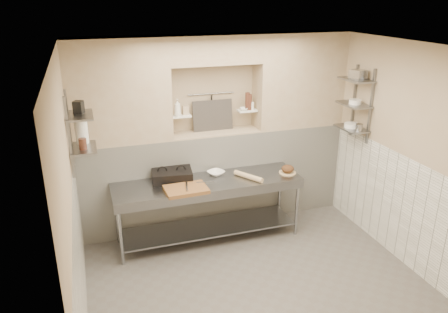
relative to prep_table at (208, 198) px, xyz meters
name	(u,v)px	position (x,y,z in m)	size (l,w,h in m)	color
floor	(257,287)	(0.27, -1.18, -0.69)	(4.00, 3.90, 0.10)	#55504B
ceiling	(265,44)	(0.27, -1.18, 2.21)	(4.00, 3.90, 0.10)	silver
wall_left	(66,204)	(-1.78, -1.18, 0.76)	(0.10, 3.90, 2.80)	tan
wall_right	(413,158)	(2.32, -1.18, 0.76)	(0.10, 3.90, 2.80)	tan
wall_back	(210,128)	(0.27, 0.82, 0.76)	(4.00, 0.10, 2.80)	tan
wall_front	(371,286)	(0.27, -3.18, 0.76)	(4.00, 0.10, 2.80)	tan
backwall_lower	(215,177)	(0.27, 0.57, 0.06)	(4.00, 0.40, 1.40)	white
alcove_sill	(215,132)	(0.27, 0.57, 0.77)	(1.30, 0.40, 0.02)	tan
backwall_pillar_left	(119,92)	(-1.05, 0.57, 1.46)	(1.35, 0.40, 1.40)	tan
backwall_pillar_right	(299,80)	(1.60, 0.57, 1.46)	(1.35, 0.40, 1.40)	tan
backwall_header	(214,49)	(0.27, 0.57, 1.96)	(1.30, 0.40, 0.40)	tan
wainscot_left	(80,264)	(-1.72, -1.18, 0.06)	(0.02, 3.90, 1.40)	white
wainscot_right	(401,209)	(2.26, -1.18, 0.06)	(0.02, 3.90, 1.40)	white
alcove_shelf_left	(181,116)	(-0.23, 0.57, 1.06)	(0.28, 0.16, 0.03)	white
alcove_shelf_right	(247,110)	(0.77, 0.57, 1.06)	(0.28, 0.16, 0.03)	white
utensil_rail	(211,94)	(0.27, 0.74, 1.31)	(0.02, 0.02, 0.70)	gray
hanging_steel	(212,105)	(0.27, 0.72, 1.14)	(0.02, 0.02, 0.30)	black
splash_panel	(213,115)	(0.27, 0.67, 1.00)	(0.60, 0.02, 0.45)	#383330
shelf_rail_left_a	(69,128)	(-1.70, 0.07, 1.16)	(0.03, 0.03, 0.95)	slate
shelf_rail_left_b	(69,138)	(-1.70, -0.33, 1.16)	(0.03, 0.03, 0.95)	slate
wall_shelf_left_lower	(83,148)	(-1.57, -0.13, 0.96)	(0.30, 0.50, 0.03)	slate
wall_shelf_left_upper	(79,115)	(-1.57, -0.13, 1.36)	(0.30, 0.50, 0.03)	slate
shelf_rail_right_a	(354,101)	(2.25, 0.07, 1.21)	(0.03, 0.03, 1.05)	slate
shelf_rail_right_b	(371,107)	(2.25, -0.33, 1.21)	(0.03, 0.03, 1.05)	slate
wall_shelf_right_lower	(351,128)	(2.11, -0.13, 0.86)	(0.30, 0.50, 0.03)	slate
wall_shelf_right_mid	(354,105)	(2.11, -0.13, 1.21)	(0.30, 0.50, 0.03)	slate
wall_shelf_right_upper	(357,80)	(2.11, -0.13, 1.56)	(0.30, 0.50, 0.03)	slate
prep_table	(208,198)	(0.00, 0.00, 0.00)	(2.60, 0.70, 0.90)	gray
panini_press	(172,175)	(-0.46, 0.19, 0.33)	(0.59, 0.47, 0.15)	black
cutting_board	(186,189)	(-0.36, -0.21, 0.28)	(0.55, 0.38, 0.05)	brown
knife_blade	(205,182)	(-0.07, -0.11, 0.31)	(0.24, 0.03, 0.01)	gray
tongs	(187,187)	(-0.35, -0.20, 0.32)	(0.03, 0.03, 0.27)	gray
mixing_bowl	(216,173)	(0.17, 0.19, 0.29)	(0.23, 0.23, 0.06)	white
rolling_pin	(248,176)	(0.56, -0.08, 0.29)	(0.07, 0.07, 0.47)	tan
bread_board	(287,173)	(1.17, -0.07, 0.26)	(0.24, 0.24, 0.01)	tan
bread_loaf	(288,169)	(1.17, -0.07, 0.33)	(0.18, 0.18, 0.11)	#4C2D19
bottle_soap	(177,108)	(-0.28, 0.53, 1.19)	(0.09, 0.09, 0.24)	white
jar_alcove	(185,110)	(-0.15, 0.58, 1.13)	(0.08, 0.08, 0.12)	tan
bowl_alcove	(244,109)	(0.71, 0.55, 1.09)	(0.12, 0.12, 0.04)	white
condiment_a	(250,102)	(0.80, 0.55, 1.19)	(0.06, 0.06, 0.23)	#442319
condiment_b	(247,101)	(0.77, 0.56, 1.20)	(0.06, 0.06, 0.26)	#442319
condiment_c	(252,106)	(0.84, 0.55, 1.13)	(0.06, 0.06, 0.11)	white
jug_left	(82,131)	(-1.57, 0.03, 1.12)	(0.15, 0.15, 0.30)	white
jar_left	(83,144)	(-1.57, -0.22, 1.04)	(0.09, 0.09, 0.13)	#442319
box_left_upper	(79,107)	(-1.57, -0.08, 1.44)	(0.10, 0.10, 0.15)	black
bowl_right	(351,125)	(2.11, -0.12, 0.90)	(0.20, 0.20, 0.06)	white
canister_right	(359,127)	(2.11, -0.31, 0.92)	(0.10, 0.10, 0.10)	gray
bowl_right_mid	(355,102)	(2.11, -0.15, 1.25)	(0.17, 0.17, 0.06)	white
basket_right	(358,74)	(2.11, -0.15, 1.63)	(0.16, 0.20, 0.13)	gray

